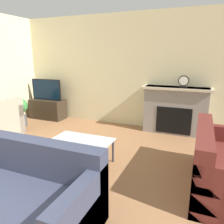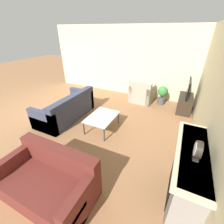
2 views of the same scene
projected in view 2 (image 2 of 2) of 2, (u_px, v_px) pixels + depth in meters
name	position (u px, v px, depth m)	size (l,w,h in m)	color
ground_plane	(46.00, 111.00, 5.29)	(20.00, 20.00, 0.00)	#936642
wall_back	(211.00, 100.00, 2.85)	(8.61, 0.06, 2.70)	beige
wall_left	(137.00, 63.00, 5.97)	(0.06, 7.68, 2.70)	beige
fireplace	(186.00, 175.00, 2.31)	(1.48, 0.42, 1.05)	gray
tv_stand	(185.00, 103.00, 5.20)	(0.97, 0.45, 0.53)	#2D2319
tv	(188.00, 88.00, 4.93)	(0.91, 0.06, 0.57)	black
couch_sectional	(67.00, 110.00, 4.75)	(1.92, 0.91, 0.82)	#33384C
couch_loveseat	(50.00, 182.00, 2.50)	(0.87, 1.56, 0.82)	#5B231E
armchair_by_window	(141.00, 94.00, 5.84)	(0.82, 0.88, 0.82)	#9E937F
coffee_table	(102.00, 118.00, 4.16)	(0.98, 0.70, 0.41)	#333338
potted_plant	(162.00, 94.00, 5.58)	(0.37, 0.37, 0.70)	#47474C
mantel_clock	(198.00, 150.00, 1.89)	(0.23, 0.07, 0.26)	#28231E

